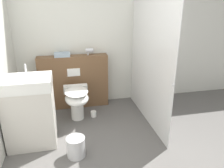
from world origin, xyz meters
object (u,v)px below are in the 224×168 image
(toilet, at_px, (77,99))
(hair_drier, at_px, (90,50))
(sink_vanity, at_px, (30,112))
(waste_bin, at_px, (76,147))

(toilet, xyz_separation_m, hair_drier, (0.30, 0.52, 0.68))
(sink_vanity, xyz_separation_m, waste_bin, (0.56, -0.41, -0.35))
(toilet, distance_m, waste_bin, 0.96)
(toilet, bearing_deg, sink_vanity, -141.60)
(toilet, relative_size, waste_bin, 2.16)
(toilet, bearing_deg, waste_bin, -95.11)
(toilet, relative_size, hair_drier, 3.75)
(sink_vanity, distance_m, hair_drier, 1.51)
(sink_vanity, height_order, waste_bin, sink_vanity)
(sink_vanity, bearing_deg, waste_bin, -36.54)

